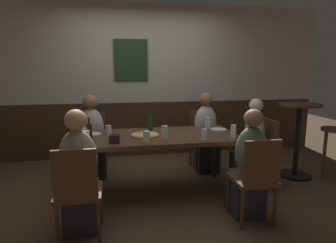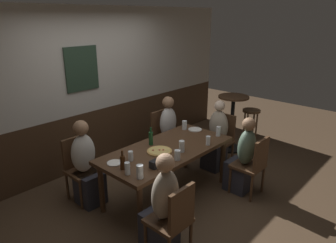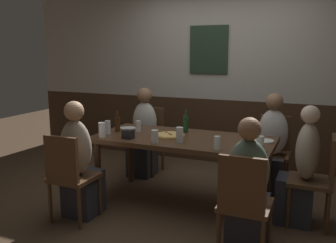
# 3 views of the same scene
# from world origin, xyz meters

# --- Properties ---
(ground_plane) EXTENTS (12.00, 12.00, 0.00)m
(ground_plane) POSITION_xyz_m (0.00, 0.00, 0.00)
(ground_plane) COLOR #4C3826
(wall_back) EXTENTS (6.40, 0.13, 2.60)m
(wall_back) POSITION_xyz_m (-0.00, 1.65, 1.30)
(wall_back) COLOR #3D2819
(wall_back) RESTS_ON ground_plane
(dining_table) EXTENTS (1.90, 0.89, 0.74)m
(dining_table) POSITION_xyz_m (0.00, 0.00, 0.66)
(dining_table) COLOR #472D1C
(dining_table) RESTS_ON ground_plane
(chair_left_near) EXTENTS (0.40, 0.40, 0.88)m
(chair_left_near) POSITION_xyz_m (-0.83, -0.86, 0.50)
(chair_left_near) COLOR #513521
(chair_left_near) RESTS_ON ground_plane
(chair_right_near) EXTENTS (0.40, 0.40, 0.88)m
(chair_right_near) POSITION_xyz_m (0.83, -0.86, 0.50)
(chair_right_near) COLOR #513521
(chair_right_near) RESTS_ON ground_plane
(chair_head_east) EXTENTS (0.40, 0.40, 0.88)m
(chair_head_east) POSITION_xyz_m (1.36, 0.00, 0.50)
(chair_head_east) COLOR #513521
(chair_head_east) RESTS_ON ground_plane
(chair_left_far) EXTENTS (0.40, 0.40, 0.88)m
(chair_left_far) POSITION_xyz_m (-0.83, 0.86, 0.50)
(chair_left_far) COLOR #513521
(chair_left_far) RESTS_ON ground_plane
(chair_right_far) EXTENTS (0.40, 0.40, 0.88)m
(chair_right_far) POSITION_xyz_m (0.83, 0.86, 0.50)
(chair_right_far) COLOR #513521
(chair_right_far) RESTS_ON ground_plane
(person_left_near) EXTENTS (0.34, 0.37, 1.18)m
(person_left_near) POSITION_xyz_m (-0.83, -0.70, 0.50)
(person_left_near) COLOR #2D2D38
(person_left_near) RESTS_ON ground_plane
(person_right_near) EXTENTS (0.34, 0.37, 1.14)m
(person_right_near) POSITION_xyz_m (0.83, -0.70, 0.48)
(person_right_near) COLOR #2D2D38
(person_right_near) RESTS_ON ground_plane
(person_head_east) EXTENTS (0.37, 0.34, 1.16)m
(person_head_east) POSITION_xyz_m (1.20, 0.00, 0.48)
(person_head_east) COLOR #2D2D38
(person_head_east) RESTS_ON ground_plane
(person_left_far) EXTENTS (0.34, 0.37, 1.17)m
(person_left_far) POSITION_xyz_m (-0.83, 0.70, 0.50)
(person_left_far) COLOR #2D2D38
(person_left_far) RESTS_ON ground_plane
(person_right_far) EXTENTS (0.34, 0.37, 1.17)m
(person_right_far) POSITION_xyz_m (0.83, 0.70, 0.50)
(person_right_far) COLOR #2D2D38
(person_right_far) RESTS_ON ground_plane
(pizza) EXTENTS (0.33, 0.33, 0.03)m
(pizza) POSITION_xyz_m (-0.16, -0.01, 0.75)
(pizza) COLOR tan
(pizza) RESTS_ON dining_table
(pint_glass_stout) EXTENTS (0.08, 0.08, 0.16)m
(pint_glass_stout) POSITION_xyz_m (-0.80, -0.33, 0.81)
(pint_glass_stout) COLOR silver
(pint_glass_stout) RESTS_ON dining_table
(pint_glass_pale) EXTENTS (0.06, 0.06, 0.12)m
(pint_glass_pale) POSITION_xyz_m (-0.58, 0.08, 0.79)
(pint_glass_pale) COLOR silver
(pint_glass_pale) RESTS_ON dining_table
(beer_glass_half) EXTENTS (0.07, 0.07, 0.14)m
(beer_glass_half) POSITION_xyz_m (0.85, -0.26, 0.80)
(beer_glass_half) COLOR silver
(beer_glass_half) RESTS_ON dining_table
(tumbler_short) EXTENTS (0.06, 0.06, 0.13)m
(tumbler_short) POSITION_xyz_m (0.47, -0.34, 0.80)
(tumbler_short) COLOR silver
(tumbler_short) RESTS_ON dining_table
(beer_glass_tall) EXTENTS (0.06, 0.06, 0.15)m
(beer_glass_tall) POSITION_xyz_m (-0.84, -0.16, 0.81)
(beer_glass_tall) COLOR silver
(beer_glass_tall) RESTS_ON dining_table
(highball_clear) EXTENTS (0.07, 0.07, 0.14)m
(highball_clear) POSITION_xyz_m (0.72, 0.29, 0.80)
(highball_clear) COLOR silver
(highball_clear) RESTS_ON dining_table
(pint_glass_amber) EXTENTS (0.07, 0.07, 0.13)m
(pint_glass_amber) POSITION_xyz_m (-0.18, -0.34, 0.80)
(pint_glass_amber) COLOR silver
(pint_glass_amber) RESTS_ON dining_table
(tumbler_water) EXTENTS (0.08, 0.08, 0.16)m
(tumbler_water) POSITION_xyz_m (0.04, -0.22, 0.81)
(tumbler_water) COLOR silver
(tumbler_water) RESTS_ON dining_table
(beer_bottle_green) EXTENTS (0.06, 0.06, 0.26)m
(beer_bottle_green) POSITION_xyz_m (-0.06, 0.25, 0.84)
(beer_bottle_green) COLOR #194723
(beer_bottle_green) RESTS_ON dining_table
(beer_bottle_brown) EXTENTS (0.06, 0.06, 0.24)m
(beer_bottle_brown) POSITION_xyz_m (-0.79, -0.03, 0.83)
(beer_bottle_brown) COLOR #42230F
(beer_bottle_brown) RESTS_ON dining_table
(plate_white_large) EXTENTS (0.21, 0.21, 0.01)m
(plate_white_large) POSITION_xyz_m (0.82, 0.15, 0.75)
(plate_white_large) COLOR white
(plate_white_large) RESTS_ON dining_table
(plate_white_small) EXTENTS (0.18, 0.18, 0.01)m
(plate_white_small) POSITION_xyz_m (-0.77, 0.16, 0.75)
(plate_white_small) COLOR white
(plate_white_small) RESTS_ON dining_table
(condiment_caddy) EXTENTS (0.11, 0.09, 0.09)m
(condiment_caddy) POSITION_xyz_m (-0.51, -0.28, 0.79)
(condiment_caddy) COLOR black
(condiment_caddy) RESTS_ON dining_table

